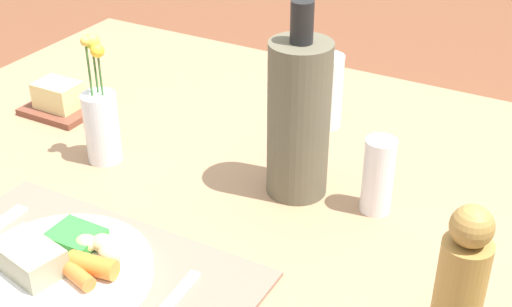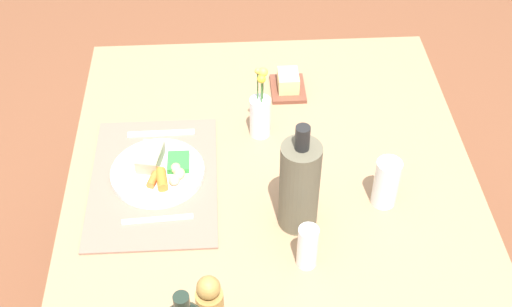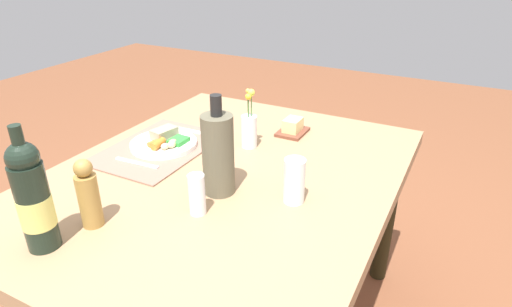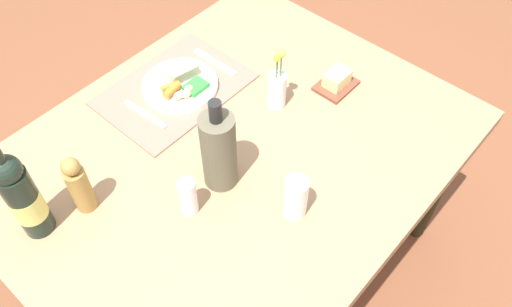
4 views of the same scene
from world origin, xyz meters
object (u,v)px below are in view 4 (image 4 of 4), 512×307
Objects in this scene: knife at (145,114)px; butter_dish at (337,81)px; dining_table at (233,166)px; pepper_mill at (79,185)px; dinner_plate at (181,84)px; fork at (215,62)px; flower_vase at (277,88)px; water_tumbler at (296,199)px; salt_shaker at (188,197)px; wine_bottle at (22,197)px; cooler_bottle at (219,150)px.

butter_dish reaches higher than knife.
dining_table is 0.46m from pepper_mill.
knife is (0.08, -0.29, 0.09)m from dining_table.
fork is (-0.16, -0.00, -0.01)m from dinner_plate.
knife is 0.78× the size of flower_vase.
dining_table is 0.43m from butter_dish.
dinner_plate is 1.79× the size of water_tumbler.
pepper_mill is at bearing -12.52° from flower_vase.
wine_bottle reaches higher than salt_shaker.
salt_shaker is 0.14m from cooler_bottle.
wine_bottle is 1.47× the size of flower_vase.
dinner_plate is at bearing -164.20° from pepper_mill.
butter_dish is (-0.63, 0.01, -0.04)m from salt_shaker.
dinner_plate is 0.75× the size of wine_bottle.
salt_shaker is 0.39× the size of cooler_bottle.
dinner_plate is 1.40× the size of knife.
fork is at bearing -63.82° from butter_dish.
salt_shaker is 0.28m from water_tumbler.
cooler_bottle is 0.33m from flower_vase.
fork is 0.77m from wine_bottle.
cooler_bottle is 2.26× the size of water_tumbler.
fork is at bearing -133.57° from cooler_bottle.
dinner_plate is 0.58m from water_tumbler.
water_tumbler is at bearing 130.13° from salt_shaker.
butter_dish is at bearing 163.82° from wine_bottle.
butter_dish is at bearing 115.42° from fork.
flower_vase reaches higher than pepper_mill.
flower_vase is (0.01, 0.27, 0.06)m from fork.
knife is at bearing -74.72° from dining_table.
pepper_mill reaches higher than dining_table.
fork is 0.60× the size of cooler_bottle.
dining_table is 6.09× the size of flower_vase.
butter_dish is at bearing 178.66° from salt_shaker.
fork is at bearing -167.84° from pepper_mill.
cooler_bottle reaches higher than butter_dish.
cooler_bottle is at bearing 27.35° from dining_table.
salt_shaker is at bearing 49.54° from dinner_plate.
wine_bottle is (0.93, -0.27, 0.11)m from butter_dish.
dining_table is at bearing -165.48° from salt_shaker.
flower_vase is at bearing -132.91° from water_tumbler.
pepper_mill reaches higher than fork.
fork is 0.41m from butter_dish.
dining_table is 0.31m from water_tumbler.
wine_bottle is 0.67m from water_tumbler.
fork is 0.95× the size of pepper_mill.
pepper_mill is at bearing -21.89° from dining_table.
water_tumbler is (0.04, 0.27, 0.14)m from dining_table.
knife is at bearing 1.51° from dinner_plate.
knife is (0.16, 0.00, -0.01)m from dinner_plate.
dinner_plate is at bearing -102.07° from water_tumbler.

